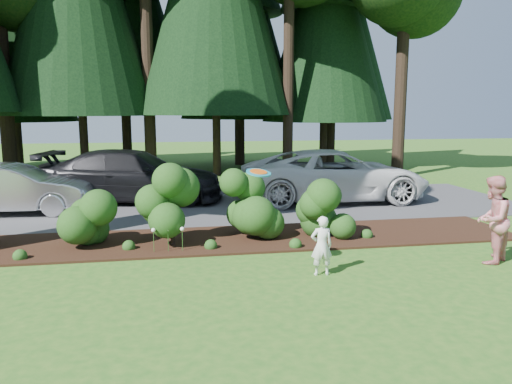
{
  "coord_description": "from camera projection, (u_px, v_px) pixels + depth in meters",
  "views": [
    {
      "loc": [
        -0.26,
        -8.03,
        3.02
      ],
      "look_at": [
        1.56,
        2.22,
        1.3
      ],
      "focal_mm": 35.0,
      "sensor_mm": 36.0,
      "label": 1
    }
  ],
  "objects": [
    {
      "name": "ground",
      "position": [
        187.0,
        293.0,
        8.34
      ],
      "size": [
        80.0,
        80.0,
        0.0
      ],
      "primitive_type": "plane",
      "color": "#235919",
      "rests_on": "ground"
    },
    {
      "name": "mulch_bed",
      "position": [
        182.0,
        241.0,
        11.49
      ],
      "size": [
        16.0,
        2.5,
        0.05
      ],
      "primitive_type": "cube",
      "color": "black",
      "rests_on": "ground"
    },
    {
      "name": "driveway",
      "position": [
        178.0,
        207.0,
        15.62
      ],
      "size": [
        22.0,
        6.0,
        0.03
      ],
      "primitive_type": "cube",
      "color": "#38383A",
      "rests_on": "ground"
    },
    {
      "name": "shrub_row",
      "position": [
        215.0,
        208.0,
        11.39
      ],
      "size": [
        6.53,
        1.6,
        1.61
      ],
      "color": "#224715",
      "rests_on": "ground"
    },
    {
      "name": "lily_cluster",
      "position": [
        168.0,
        231.0,
        10.54
      ],
      "size": [
        0.69,
        0.09,
        0.57
      ],
      "color": "#224715",
      "rests_on": "ground"
    },
    {
      "name": "car_silver_wagon",
      "position": [
        14.0,
        189.0,
        14.45
      ],
      "size": [
        4.44,
        1.76,
        1.44
      ],
      "primitive_type": "imported",
      "rotation": [
        0.0,
        0.0,
        1.52
      ],
      "color": "#B6B6BB",
      "rests_on": "driveway"
    },
    {
      "name": "car_white_suv",
      "position": [
        335.0,
        175.0,
        16.47
      ],
      "size": [
        6.14,
        2.87,
        1.7
      ],
      "primitive_type": "imported",
      "rotation": [
        0.0,
        0.0,
        1.56
      ],
      "color": "silver",
      "rests_on": "driveway"
    },
    {
      "name": "car_dark_suv",
      "position": [
        134.0,
        176.0,
        16.33
      ],
      "size": [
        6.17,
        3.29,
        1.7
      ],
      "primitive_type": "imported",
      "rotation": [
        0.0,
        0.0,
        1.41
      ],
      "color": "black",
      "rests_on": "driveway"
    },
    {
      "name": "child",
      "position": [
        322.0,
        246.0,
        9.14
      ],
      "size": [
        0.41,
        0.28,
        1.11
      ],
      "primitive_type": "imported",
      "rotation": [
        0.0,
        0.0,
        3.11
      ],
      "color": "white",
      "rests_on": "ground"
    },
    {
      "name": "adult",
      "position": [
        492.0,
        220.0,
        9.86
      ],
      "size": [
        1.08,
        1.04,
        1.75
      ],
      "primitive_type": "imported",
      "rotation": [
        0.0,
        0.0,
        3.79
      ],
      "color": "red",
      "rests_on": "ground"
    },
    {
      "name": "frisbee",
      "position": [
        259.0,
        172.0,
        8.85
      ],
      "size": [
        0.45,
        0.44,
        0.15
      ],
      "color": "teal",
      "rests_on": "ground"
    }
  ]
}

